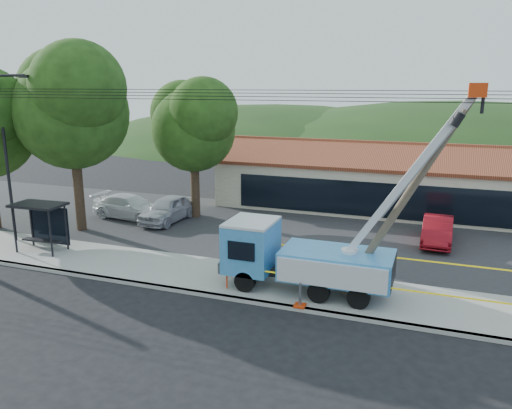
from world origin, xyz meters
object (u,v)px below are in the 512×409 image
object	(u,v)px
leaning_pole	(411,189)
car_white	(131,220)
car_silver	(169,223)
bus_shelter	(42,216)
utility_truck	(302,255)
car_red	(436,245)

from	to	relation	value
leaning_pole	car_white	bearing A→B (deg)	157.81
leaning_pole	car_silver	distance (m)	17.04
bus_shelter	leaning_pole	bearing A→B (deg)	-2.93
utility_truck	bus_shelter	xyz separation A→B (m)	(-13.78, 0.38, 0.34)
utility_truck	car_silver	world-z (taller)	utility_truck
car_red	car_white	world-z (taller)	car_white
bus_shelter	car_red	xyz separation A→B (m)	(19.00, 8.24, -1.97)
bus_shelter	car_white	size ratio (longest dim) A/B	0.51
utility_truck	car_red	distance (m)	10.21
bus_shelter	car_red	distance (m)	20.80
utility_truck	car_red	world-z (taller)	utility_truck
utility_truck	car_silver	bearing A→B (deg)	144.65
car_red	car_white	distance (m)	18.54
car_white	bus_shelter	bearing A→B (deg)	-178.41
car_silver	bus_shelter	bearing A→B (deg)	-111.60
car_red	car_white	size ratio (longest dim) A/B	0.84
utility_truck	bus_shelter	bearing A→B (deg)	178.40
utility_truck	car_white	world-z (taller)	utility_truck
utility_truck	bus_shelter	distance (m)	13.79
utility_truck	leaning_pole	distance (m)	5.06
utility_truck	car_silver	distance (m)	13.15
leaning_pole	bus_shelter	size ratio (longest dim) A/B	3.13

